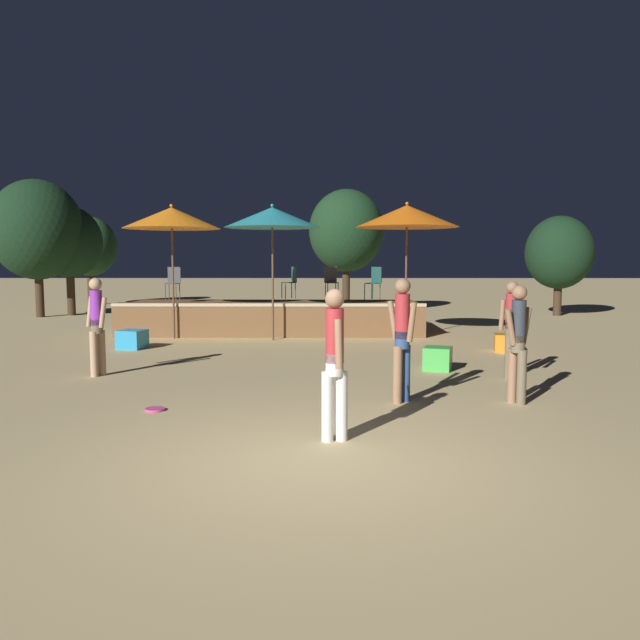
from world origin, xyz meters
name	(u,v)px	position (x,y,z in m)	size (l,w,h in m)	color
ground_plane	(317,462)	(0.00, 0.00, 0.00)	(120.00, 120.00, 0.00)	tan
wooden_deck	(273,317)	(-1.33, 11.09, 0.40)	(7.97, 2.79, 0.88)	brown
patio_umbrella_0	(272,218)	(-1.19, 9.32, 3.00)	(2.35, 2.35, 3.33)	brown
patio_umbrella_1	(172,218)	(-3.70, 9.59, 3.00)	(2.40, 2.40, 3.35)	brown
patio_umbrella_2	(407,216)	(2.14, 9.78, 3.06)	(2.59, 2.59, 3.41)	brown
cube_seat_0	(132,339)	(-4.21, 7.80, 0.21)	(0.65, 0.65, 0.42)	#2D9EDB
cube_seat_1	(506,343)	(4.00, 7.39, 0.19)	(0.56, 0.56, 0.39)	orange
cube_seat_2	(438,359)	(2.12, 5.16, 0.21)	(0.60, 0.60, 0.42)	#4CC651
person_0	(402,335)	(1.15, 2.60, 0.94)	(0.40, 0.43, 1.73)	#997051
person_1	(511,327)	(3.17, 4.33, 0.87)	(0.41, 0.31, 1.63)	#72664C
person_2	(335,360)	(0.18, 0.74, 0.90)	(0.29, 0.47, 1.67)	white
person_3	(97,324)	(-3.80, 4.55, 0.90)	(0.48, 0.33, 1.68)	tan
person_4	(518,341)	(2.73, 2.54, 0.87)	(0.48, 0.36, 1.64)	#997051
bistro_chair_0	(292,279)	(-0.86, 11.79, 1.42)	(0.45, 0.45, 0.90)	#1E4C47
bistro_chair_1	(375,280)	(1.47, 11.30, 1.42)	(0.48, 0.48, 0.90)	#1E4C47
bistro_chair_2	(173,280)	(-4.07, 11.15, 1.42)	(0.40, 0.40, 0.90)	#47474C
bistro_chair_3	(331,279)	(0.27, 11.71, 1.42)	(0.41, 0.42, 0.90)	#47474C
frisbee_disc	(155,409)	(-2.16, 2.09, 0.02)	(0.26, 0.26, 0.03)	#E54C99
background_tree_0	(69,242)	(-8.93, 16.11, 2.58)	(2.28, 2.28, 3.85)	#3D2B1C
background_tree_1	(37,230)	(-9.73, 15.40, 2.98)	(3.09, 3.09, 4.69)	#3D2B1C
background_tree_2	(346,231)	(0.89, 17.01, 3.02)	(2.73, 2.73, 4.53)	#3D2B1C
background_tree_3	(89,247)	(-10.14, 21.23, 2.53)	(2.34, 2.34, 3.83)	#3D2B1C
background_tree_4	(559,253)	(8.34, 16.11, 2.22)	(2.33, 2.33, 3.51)	#3D2B1C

